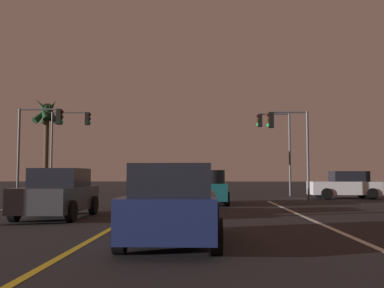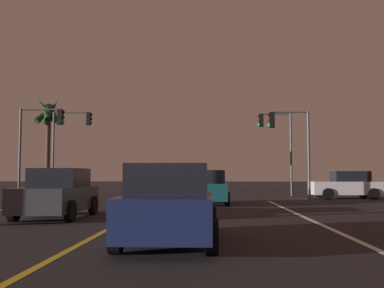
# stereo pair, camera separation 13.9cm
# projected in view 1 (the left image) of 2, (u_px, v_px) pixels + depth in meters

# --- Properties ---
(lane_edge_right) EXTENTS (0.16, 32.37, 0.01)m
(lane_edge_right) POSITION_uv_depth(u_px,v_px,m) (384.00, 251.00, 8.54)
(lane_edge_right) COLOR silver
(lane_edge_right) RESTS_ON ground
(lane_center_divider) EXTENTS (0.16, 32.37, 0.01)m
(lane_center_divider) POSITION_uv_depth(u_px,v_px,m) (74.00, 249.00, 8.74)
(lane_center_divider) COLOR gold
(lane_center_divider) RESTS_ON ground
(car_crossing_side) EXTENTS (4.30, 2.02, 1.70)m
(car_crossing_side) POSITION_uv_depth(u_px,v_px,m) (346.00, 185.00, 27.35)
(car_crossing_side) COLOR black
(car_crossing_side) RESTS_ON ground
(car_oncoming) EXTENTS (2.02, 4.30, 1.70)m
(car_oncoming) POSITION_uv_depth(u_px,v_px,m) (58.00, 194.00, 15.25)
(car_oncoming) COLOR black
(car_oncoming) RESTS_ON ground
(car_ahead_far) EXTENTS (2.02, 4.30, 1.70)m
(car_ahead_far) POSITION_uv_depth(u_px,v_px,m) (208.00, 188.00, 22.01)
(car_ahead_far) COLOR black
(car_ahead_far) RESTS_ON ground
(car_lead_same_lane) EXTENTS (2.02, 4.30, 1.70)m
(car_lead_same_lane) POSITION_uv_depth(u_px,v_px,m) (173.00, 205.00, 9.50)
(car_lead_same_lane) COLOR black
(car_lead_same_lane) RESTS_ON ground
(traffic_light_near_right) EXTENTS (2.40, 0.36, 5.13)m
(traffic_light_near_right) POSITION_uv_depth(u_px,v_px,m) (288.00, 135.00, 25.40)
(traffic_light_near_right) COLOR #4C4C51
(traffic_light_near_right) RESTS_ON ground
(traffic_light_near_left) EXTENTS (2.70, 0.36, 5.37)m
(traffic_light_near_left) POSITION_uv_depth(u_px,v_px,m) (40.00, 132.00, 25.90)
(traffic_light_near_left) COLOR #4C4C51
(traffic_light_near_left) RESTS_ON ground
(traffic_light_far_right) EXTENTS (2.37, 0.36, 5.79)m
(traffic_light_far_right) POSITION_uv_depth(u_px,v_px,m) (275.00, 135.00, 30.91)
(traffic_light_far_right) COLOR #4C4C51
(traffic_light_far_right) RESTS_ON ground
(traffic_light_far_left) EXTENTS (2.86, 0.36, 5.97)m
(traffic_light_far_left) POSITION_uv_depth(u_px,v_px,m) (70.00, 134.00, 31.41)
(traffic_light_far_left) COLOR #4C4C51
(traffic_light_far_left) RESTS_ON ground
(palm_tree_left_far) EXTENTS (2.24, 2.11, 7.42)m
(palm_tree_left_far) POSITION_uv_depth(u_px,v_px,m) (47.00, 118.00, 34.00)
(palm_tree_left_far) COLOR #473826
(palm_tree_left_far) RESTS_ON ground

